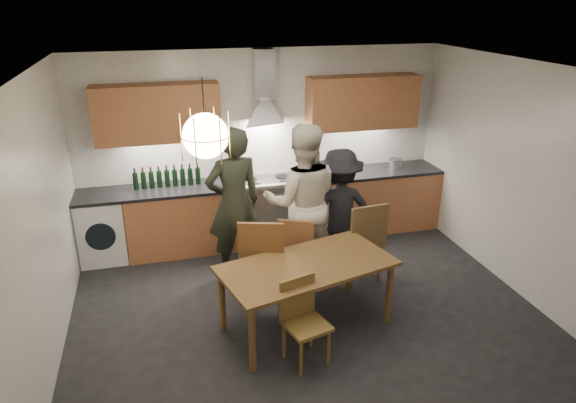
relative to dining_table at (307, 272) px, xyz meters
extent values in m
plane|color=black|center=(0.07, 0.15, -0.65)|extent=(5.00, 5.00, 0.00)
cube|color=white|center=(0.07, 2.40, 0.65)|extent=(5.00, 0.02, 2.60)
cube|color=white|center=(0.07, -2.10, 0.65)|extent=(5.00, 0.02, 2.60)
cube|color=white|center=(-2.43, 0.15, 0.65)|extent=(0.02, 4.50, 2.60)
cube|color=white|center=(2.57, 0.15, 0.65)|extent=(0.02, 4.50, 2.60)
cube|color=white|center=(0.07, 0.15, 1.95)|extent=(5.00, 4.50, 0.02)
cube|color=#D38251|center=(-1.10, 2.10, -0.22)|extent=(1.45, 0.60, 0.86)
cube|color=#D38251|center=(1.55, 2.10, -0.22)|extent=(2.05, 0.60, 0.86)
cube|color=white|center=(-2.13, 2.10, -0.22)|extent=(0.58, 0.58, 0.85)
cube|color=black|center=(-1.40, 2.10, 0.23)|extent=(2.05, 0.62, 0.04)
cube|color=black|center=(1.55, 2.10, 0.23)|extent=(2.05, 0.62, 0.04)
cube|color=silver|center=(0.07, 2.10, -0.25)|extent=(0.90, 0.60, 0.80)
cube|color=black|center=(0.07, 1.81, -0.27)|extent=(0.78, 0.02, 0.42)
cube|color=slate|center=(0.07, 2.10, 0.19)|extent=(0.90, 0.60, 0.08)
cube|color=silver|center=(0.07, 1.84, 0.25)|extent=(0.90, 0.08, 0.04)
cube|color=#BB7648|center=(-1.30, 2.22, 1.21)|extent=(1.55, 0.35, 0.72)
cube|color=#BB7648|center=(1.45, 2.22, 1.21)|extent=(1.55, 0.35, 0.72)
cube|color=silver|center=(0.07, 2.27, 1.64)|extent=(0.26, 0.22, 0.62)
cylinder|color=black|center=(-0.93, 0.05, 1.70)|extent=(0.01, 0.01, 0.50)
sphere|color=#FFE0A5|center=(-0.93, 0.05, 1.45)|extent=(0.40, 0.40, 0.40)
torus|color=gold|center=(-0.93, 0.05, 1.45)|extent=(0.43, 0.43, 0.01)
cube|color=brown|center=(0.00, 0.00, 0.07)|extent=(1.89, 1.27, 0.04)
cylinder|color=brown|center=(-0.68, -0.54, -0.30)|extent=(0.07, 0.07, 0.69)
cylinder|color=brown|center=(-0.85, 0.15, -0.30)|extent=(0.07, 0.07, 0.69)
cylinder|color=brown|center=(0.85, -0.15, -0.30)|extent=(0.07, 0.07, 0.69)
cylinder|color=brown|center=(0.68, 0.54, -0.30)|extent=(0.07, 0.07, 0.69)
cube|color=brown|center=(-0.33, 0.59, -0.13)|extent=(0.60, 0.60, 0.05)
cube|color=brown|center=(-0.39, 0.38, 0.15)|extent=(0.47, 0.18, 0.52)
cylinder|color=brown|center=(-0.09, 0.72, -0.40)|extent=(0.04, 0.04, 0.49)
cylinder|color=brown|center=(-0.20, 0.35, -0.40)|extent=(0.04, 0.04, 0.49)
cylinder|color=brown|center=(-0.46, 0.83, -0.40)|extent=(0.04, 0.04, 0.49)
cylinder|color=brown|center=(-0.57, 0.46, -0.40)|extent=(0.04, 0.04, 0.49)
cube|color=brown|center=(0.14, 0.83, -0.20)|extent=(0.55, 0.55, 0.04)
cube|color=brown|center=(0.06, 0.66, 0.04)|extent=(0.39, 0.21, 0.45)
cylinder|color=brown|center=(0.36, 0.92, -0.44)|extent=(0.04, 0.04, 0.42)
cylinder|color=brown|center=(0.22, 0.61, -0.44)|extent=(0.04, 0.04, 0.42)
cylinder|color=brown|center=(0.06, 1.05, -0.44)|extent=(0.04, 0.04, 0.42)
cylinder|color=brown|center=(-0.08, 0.75, -0.44)|extent=(0.04, 0.04, 0.42)
cube|color=brown|center=(0.90, 0.81, -0.15)|extent=(0.51, 0.51, 0.04)
cube|color=brown|center=(0.92, 0.60, 0.12)|extent=(0.46, 0.10, 0.51)
cylinder|color=brown|center=(1.07, 1.01, -0.41)|extent=(0.04, 0.04, 0.47)
cylinder|color=brown|center=(1.11, 0.64, -0.41)|extent=(0.04, 0.04, 0.47)
cylinder|color=brown|center=(0.69, 0.97, -0.41)|extent=(0.04, 0.04, 0.47)
cylinder|color=brown|center=(0.74, 0.60, -0.41)|extent=(0.04, 0.04, 0.47)
cube|color=brown|center=(-0.16, -0.54, -0.24)|extent=(0.46, 0.46, 0.04)
cube|color=brown|center=(-0.21, -0.38, -0.02)|extent=(0.37, 0.14, 0.41)
cylinder|color=brown|center=(-0.27, -0.73, -0.45)|extent=(0.03, 0.03, 0.38)
cylinder|color=brown|center=(-0.35, -0.44, -0.45)|extent=(0.03, 0.03, 0.38)
cylinder|color=brown|center=(0.02, -0.65, -0.45)|extent=(0.03, 0.03, 0.38)
cylinder|color=brown|center=(-0.06, -0.35, -0.45)|extent=(0.03, 0.03, 0.38)
imported|color=black|center=(-0.52, 1.30, 0.28)|extent=(0.75, 0.56, 1.86)
imported|color=beige|center=(0.25, 1.07, 0.31)|extent=(1.05, 0.90, 1.90)
imported|color=black|center=(0.76, 1.15, 0.13)|extent=(1.03, 0.63, 1.54)
imported|color=#B5B5B9|center=(1.03, 2.03, 0.29)|extent=(0.38, 0.38, 0.08)
cylinder|color=silver|center=(1.97, 2.13, 0.32)|extent=(0.20, 0.20, 0.13)
camera|label=1|loc=(-1.34, -4.32, 2.60)|focal=32.00mm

